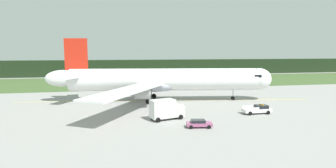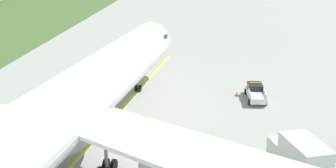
{
  "view_description": "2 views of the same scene",
  "coord_description": "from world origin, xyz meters",
  "px_view_note": "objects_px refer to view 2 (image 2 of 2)",
  "views": [
    {
      "loc": [
        -14.45,
        -62.07,
        12.51
      ],
      "look_at": [
        -1.22,
        2.67,
        4.44
      ],
      "focal_mm": 28.69,
      "sensor_mm": 36.0,
      "label": 1
    },
    {
      "loc": [
        -34.15,
        -6.14,
        17.66
      ],
      "look_at": [
        4.79,
        -3.32,
        4.74
      ],
      "focal_mm": 42.3,
      "sensor_mm": 36.0,
      "label": 2
    }
  ],
  "objects_px": {
    "airliner": "(76,102)",
    "catering_truck": "(299,159)",
    "ops_pickup_truck": "(255,92)",
    "apron_cone": "(237,94)"
  },
  "relations": [
    {
      "from": "ops_pickup_truck",
      "to": "apron_cone",
      "type": "relative_size",
      "value": 9.37
    },
    {
      "from": "apron_cone",
      "to": "airliner",
      "type": "bearing_deg",
      "value": 137.72
    },
    {
      "from": "ops_pickup_truck",
      "to": "apron_cone",
      "type": "bearing_deg",
      "value": 66.94
    },
    {
      "from": "catering_truck",
      "to": "apron_cone",
      "type": "bearing_deg",
      "value": 8.7
    },
    {
      "from": "airliner",
      "to": "catering_truck",
      "type": "relative_size",
      "value": 8.53
    },
    {
      "from": "airliner",
      "to": "catering_truck",
      "type": "distance_m",
      "value": 19.31
    },
    {
      "from": "ops_pickup_truck",
      "to": "apron_cone",
      "type": "height_order",
      "value": "ops_pickup_truck"
    },
    {
      "from": "airliner",
      "to": "apron_cone",
      "type": "bearing_deg",
      "value": -42.28
    },
    {
      "from": "airliner",
      "to": "apron_cone",
      "type": "relative_size",
      "value": 93.58
    },
    {
      "from": "airliner",
      "to": "ops_pickup_truck",
      "type": "relative_size",
      "value": 9.98
    }
  ]
}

